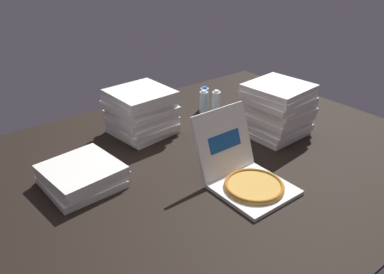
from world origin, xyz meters
name	(u,v)px	position (x,y,z in m)	size (l,w,h in m)	color
ground_plane	(200,164)	(0.00, 0.00, -0.01)	(3.20, 2.40, 0.02)	black
open_pizza_box	(245,174)	(0.04, -0.37, 0.08)	(0.40, 0.55, 0.40)	white
pizza_stack_right_near	(82,175)	(-0.70, 0.23, 0.06)	(0.45, 0.45, 0.13)	white
pizza_stack_center_far	(277,110)	(0.71, -0.01, 0.19)	(0.46, 0.45, 0.38)	white
pizza_stack_left_far	(141,112)	(-0.07, 0.60, 0.17)	(0.47, 0.46, 0.34)	white
water_bottle_0	(204,102)	(0.53, 0.60, 0.09)	(0.07, 0.07, 0.20)	silver
water_bottle_1	(216,102)	(0.61, 0.54, 0.09)	(0.07, 0.07, 0.20)	white
water_bottle_2	(205,98)	(0.59, 0.66, 0.09)	(0.07, 0.07, 0.20)	silver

